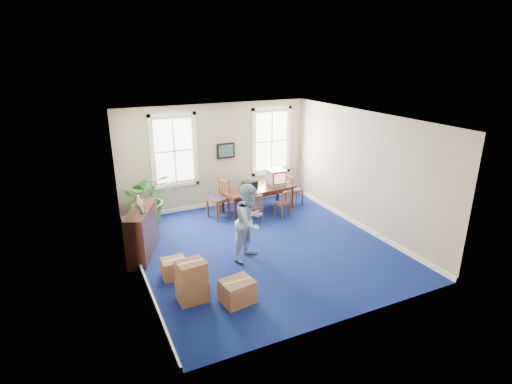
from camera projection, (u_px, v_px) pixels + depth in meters
name	position (u px, v px, depth m)	size (l,w,h in m)	color
floor	(263.00, 247.00, 10.01)	(6.50, 6.50, 0.00)	navy
ceiling	(263.00, 119.00, 8.96)	(6.50, 6.50, 0.00)	white
wall_back	(216.00, 156.00, 12.26)	(6.50, 6.50, 0.00)	tan
wall_front	(348.00, 241.00, 6.71)	(6.50, 6.50, 0.00)	tan
wall_left	(133.00, 206.00, 8.28)	(6.50, 6.50, 0.00)	tan
wall_right	(363.00, 171.00, 10.70)	(6.50, 6.50, 0.00)	tan
baseboard_back	(218.00, 203.00, 12.74)	(6.00, 0.04, 0.12)	white
baseboard_left	(142.00, 271.00, 8.79)	(0.04, 6.50, 0.12)	white
baseboard_right	(357.00, 224.00, 11.19)	(0.04, 6.50, 0.12)	white
window_left	(174.00, 151.00, 11.62)	(1.40, 0.12, 2.20)	white
window_right	(272.00, 141.00, 12.91)	(1.40, 0.12, 2.20)	white
wall_picture	(226.00, 151.00, 12.29)	(0.58, 0.06, 0.48)	black
conference_table	(258.00, 199.00, 12.23)	(2.20, 1.00, 0.75)	#3D1C13
crt_tv	(276.00, 177.00, 12.33)	(0.50, 0.55, 0.46)	#B7B7BC
game_console	(285.00, 182.00, 12.48)	(0.17, 0.21, 0.05)	white
equipment_bag	(250.00, 184.00, 12.01)	(0.42, 0.28, 0.21)	black
chair_near_left	(255.00, 208.00, 11.39)	(0.38, 0.38, 0.85)	brown
chair_near_right	(283.00, 203.00, 11.75)	(0.38, 0.38, 0.84)	brown
chair_end_left	(218.00, 199.00, 11.64)	(0.50, 0.50, 1.12)	brown
chair_end_right	(295.00, 190.00, 12.72)	(0.43, 0.43, 0.96)	brown
man	(250.00, 222.00, 9.20)	(0.89, 0.69, 1.82)	#87A9C9
credenza	(142.00, 231.00, 9.48)	(0.44, 1.54, 1.21)	#3D1C13
brochure_rack	(140.00, 201.00, 9.24)	(0.11, 0.63, 0.28)	#99999E
potted_plant	(148.00, 198.00, 11.12)	(1.37, 1.20, 1.53)	#235A1B
cardboard_boxes	(201.00, 275.00, 7.90)	(1.54, 1.54, 0.88)	brown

